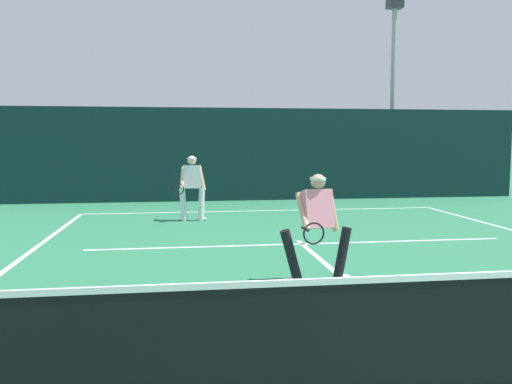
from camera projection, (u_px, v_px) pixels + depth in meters
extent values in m
cube|color=white|center=(263.00, 211.00, 15.00)|extent=(10.07, 0.10, 0.01)
cube|color=white|center=(302.00, 244.00, 10.16)|extent=(8.21, 0.10, 0.01)
cube|color=white|center=(349.00, 283.00, 7.35)|extent=(0.10, 6.40, 0.01)
cube|color=black|center=(477.00, 335.00, 4.15)|extent=(10.85, 0.02, 0.92)
cube|color=white|center=(480.00, 275.00, 4.10)|extent=(10.85, 0.03, 0.05)
cylinder|color=black|center=(342.00, 254.00, 7.49)|extent=(0.29, 0.16, 0.79)
cylinder|color=black|center=(291.00, 257.00, 7.31)|extent=(0.35, 0.17, 0.78)
ellipsoid|color=white|center=(342.00, 277.00, 7.53)|extent=(0.27, 0.14, 0.09)
ellipsoid|color=white|center=(291.00, 280.00, 7.34)|extent=(0.27, 0.14, 0.09)
cube|color=pink|center=(318.00, 209.00, 7.34)|extent=(0.43, 0.37, 0.58)
cylinder|color=tan|center=(332.00, 210.00, 7.39)|extent=(0.21, 0.11, 0.60)
cylinder|color=tan|center=(303.00, 211.00, 7.29)|extent=(0.14, 0.46, 0.51)
sphere|color=tan|center=(318.00, 181.00, 7.30)|extent=(0.21, 0.21, 0.21)
cylinder|color=white|center=(318.00, 179.00, 7.30)|extent=(0.24, 0.24, 0.04)
cylinder|color=black|center=(305.00, 229.00, 7.05)|extent=(0.06, 0.26, 0.03)
torus|color=black|center=(314.00, 233.00, 6.73)|extent=(0.29, 0.05, 0.29)
cylinder|color=silver|center=(201.00, 204.00, 13.11)|extent=(0.20, 0.17, 0.83)
cylinder|color=silver|center=(183.00, 205.00, 13.09)|extent=(0.22, 0.17, 0.83)
ellipsoid|color=white|center=(202.00, 219.00, 13.15)|extent=(0.27, 0.14, 0.09)
ellipsoid|color=white|center=(183.00, 219.00, 13.13)|extent=(0.27, 0.14, 0.09)
cube|color=silver|center=(192.00, 177.00, 13.03)|extent=(0.45, 0.30, 0.59)
cylinder|color=beige|center=(201.00, 178.00, 13.04)|extent=(0.22, 0.12, 0.63)
cylinder|color=beige|center=(183.00, 178.00, 13.03)|extent=(0.15, 0.48, 0.55)
sphere|color=beige|center=(192.00, 160.00, 12.99)|extent=(0.22, 0.22, 0.22)
cylinder|color=white|center=(192.00, 159.00, 12.99)|extent=(0.26, 0.26, 0.04)
cylinder|color=black|center=(180.00, 187.00, 12.80)|extent=(0.06, 0.26, 0.03)
torus|color=black|center=(178.00, 189.00, 12.46)|extent=(0.29, 0.05, 0.29)
cube|color=#0E2B2A|center=(250.00, 154.00, 17.52)|extent=(18.92, 0.12, 3.09)
cylinder|color=#9EA39E|center=(392.00, 103.00, 19.60)|extent=(0.18, 0.18, 6.86)
cube|color=#333338|center=(395.00, 3.00, 19.25)|extent=(0.55, 0.44, 0.36)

